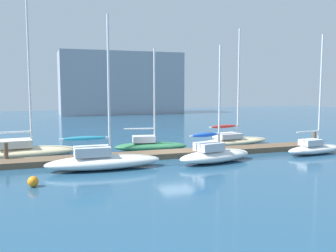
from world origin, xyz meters
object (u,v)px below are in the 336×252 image
Objects in this scene: sailboat_5 at (315,147)px; mooring_buoy_orange at (33,182)px; sailboat_1 at (102,160)px; sailboat_3 at (215,154)px; sailboat_0 at (25,150)px; sailboat_4 at (233,140)px; mooring_buoy_red at (230,134)px; harbor_building_distant at (120,83)px; sailboat_2 at (150,145)px.

mooring_buoy_orange is at bearing -177.72° from sailboat_5.
sailboat_3 is (7.36, -0.32, -0.03)m from sailboat_1.
sailboat_3 is (11.93, -5.61, -0.00)m from sailboat_0.
sailboat_3 is 11.58m from mooring_buoy_orange.
sailboat_0 is 16.67m from sailboat_4.
mooring_buoy_red is 37.67m from harbor_building_distant.
mooring_buoy_orange is (-16.02, -8.60, -0.23)m from sailboat_4.
harbor_building_distant is (-0.99, 42.33, 5.24)m from sailboat_4.
mooring_buoy_red is (10.06, 5.73, -0.25)m from sailboat_2.
sailboat_5 is 0.39× the size of harbor_building_distant.
harbor_building_distant is at bearing 64.51° from sailboat_0.
sailboat_1 is at bearing -143.13° from mooring_buoy_red.
sailboat_0 is 45.83m from harbor_building_distant.
mooring_buoy_orange is (-3.92, -2.89, -0.33)m from sailboat_1.
sailboat_5 is at bearing -9.68° from sailboat_3.
mooring_buoy_red is 23.11m from mooring_buoy_orange.
mooring_buoy_red is (19.16, 5.65, -0.32)m from sailboat_0.
sailboat_4 is at bearing -115.49° from mooring_buoy_red.
sailboat_4 is 42.67m from harbor_building_distant.
sailboat_0 reaches higher than mooring_buoy_orange.
sailboat_4 is 18.16× the size of mooring_buoy_orange.
mooring_buoy_orange reaches higher than mooring_buoy_red.
harbor_building_distant is (11.10, 48.05, 5.14)m from sailboat_1.
sailboat_2 is (4.53, 5.21, -0.09)m from sailboat_1.
sailboat_3 reaches higher than mooring_buoy_red.
sailboat_0 reaches higher than sailboat_3.
harbor_building_distant is at bearing 73.29° from sailboat_3.
harbor_building_distant is at bearing 90.32° from sailboat_2.
mooring_buoy_orange is at bearing -106.43° from harbor_building_distant.
sailboat_3 is 14.15× the size of mooring_buoy_orange.
sailboat_1 reaches higher than mooring_buoy_orange.
sailboat_0 is at bearing -171.45° from sailboat_2.
sailboat_1 is 1.05× the size of sailboat_5.
mooring_buoy_orange is at bearing -143.00° from sailboat_1.
harbor_building_distant is (-3.49, 37.11, 5.48)m from mooring_buoy_red.
mooring_buoy_orange is 53.39m from harbor_building_distant.
harbor_building_distant reaches higher than sailboat_2.
sailboat_3 is 0.34× the size of harbor_building_distant.
sailboat_2 is 6.21m from sailboat_3.
sailboat_0 is at bearing -110.13° from harbor_building_distant.
sailboat_1 reaches higher than mooring_buoy_red.
mooring_buoy_orange is at bearing -179.45° from sailboat_3.
sailboat_2 is (9.10, -0.08, -0.07)m from sailboat_0.
sailboat_5 is at bearing 8.51° from mooring_buoy_orange.
mooring_buoy_red is at bearing 37.50° from sailboat_1.
sailboat_1 is (4.57, -5.29, 0.02)m from sailboat_0.
sailboat_4 is 18.75× the size of mooring_buoy_red.
sailboat_1 is 18.24m from mooring_buoy_red.
sailboat_4 reaches higher than sailboat_1.
harbor_building_distant reaches higher than sailboat_4.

